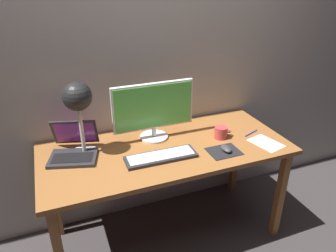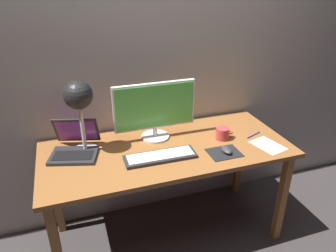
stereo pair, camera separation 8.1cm
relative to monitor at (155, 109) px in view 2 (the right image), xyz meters
name	(u,v)px [view 2 (the right image)]	position (x,y,z in m)	size (l,w,h in m)	color
ground_plane	(167,233)	(0.03, -0.16, -0.95)	(4.80, 4.80, 0.00)	#383333
back_wall	(148,48)	(0.03, 0.24, 0.35)	(4.80, 0.06, 2.60)	#9E998E
desk	(167,158)	(0.03, -0.16, -0.29)	(1.60, 0.70, 0.74)	#935B2D
monitor	(155,109)	(0.00, 0.00, 0.00)	(0.55, 0.19, 0.39)	silver
keyboard_main	(160,157)	(-0.05, -0.27, -0.20)	(0.44, 0.15, 0.03)	#28282B
laptop	(75,143)	(-0.53, -0.02, -0.15)	(0.35, 0.35, 0.21)	#28282B
desk_lamp	(79,100)	(-0.47, -0.03, 0.13)	(0.17, 0.17, 0.47)	beige
mousepad	(224,153)	(0.35, -0.34, -0.21)	(0.20, 0.16, 0.00)	black
mouse	(226,150)	(0.36, -0.34, -0.19)	(0.06, 0.10, 0.03)	#38383A
coffee_mug	(223,133)	(0.43, -0.17, -0.17)	(0.12, 0.09, 0.08)	#CC3F3F
paper_sheet_near_mouse	(268,145)	(0.67, -0.34, -0.21)	(0.15, 0.21, 0.00)	white
pen	(254,135)	(0.65, -0.19, -0.21)	(0.01, 0.01, 0.14)	#2633A5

